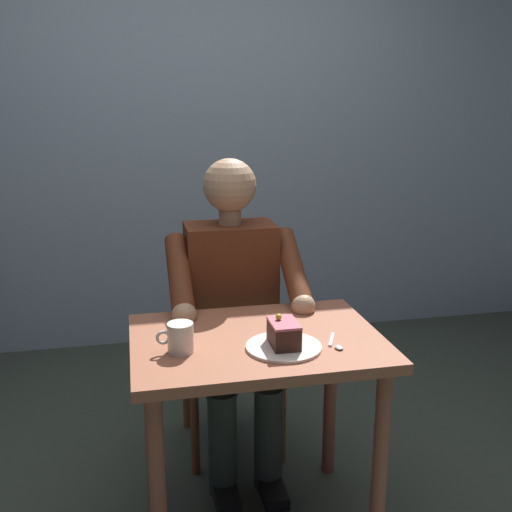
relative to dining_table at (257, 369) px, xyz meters
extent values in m
cube|color=#93A4B5|center=(0.00, -1.83, 0.90)|extent=(6.40, 0.12, 3.00)
cube|color=#96573C|center=(0.00, 0.00, 0.10)|extent=(0.82, 0.60, 0.04)
cylinder|color=brown|center=(-0.35, 0.24, -0.25)|extent=(0.05, 0.05, 0.70)
cylinder|color=brown|center=(0.35, 0.24, -0.25)|extent=(0.05, 0.05, 0.70)
cylinder|color=brown|center=(-0.35, -0.24, -0.25)|extent=(0.05, 0.05, 0.70)
cylinder|color=brown|center=(0.35, -0.24, -0.25)|extent=(0.05, 0.05, 0.70)
cube|color=brown|center=(0.00, -0.52, -0.16)|extent=(0.42, 0.42, 0.04)
cube|color=brown|center=(0.00, -0.71, 0.08)|extent=(0.38, 0.04, 0.45)
cylinder|color=brown|center=(-0.18, -0.34, -0.38)|extent=(0.04, 0.04, 0.44)
cylinder|color=brown|center=(0.18, -0.34, -0.38)|extent=(0.04, 0.04, 0.44)
cylinder|color=brown|center=(-0.18, -0.70, -0.38)|extent=(0.04, 0.04, 0.44)
cylinder|color=brown|center=(0.18, -0.70, -0.38)|extent=(0.04, 0.04, 0.44)
cube|color=#5D2B17|center=(0.00, -0.50, 0.13)|extent=(0.36, 0.22, 0.54)
sphere|color=tan|center=(0.00, -0.50, 0.55)|extent=(0.21, 0.21, 0.21)
cylinder|color=tan|center=(0.00, -0.50, 0.43)|extent=(0.09, 0.09, 0.06)
cylinder|color=#5D2B17|center=(-0.22, -0.36, 0.24)|extent=(0.08, 0.33, 0.26)
sphere|color=tan|center=(-0.22, -0.20, 0.14)|extent=(0.09, 0.09, 0.09)
cylinder|color=#5D2B17|center=(0.22, -0.36, 0.24)|extent=(0.08, 0.33, 0.26)
sphere|color=tan|center=(0.22, -0.20, 0.14)|extent=(0.09, 0.09, 0.09)
cylinder|color=#2D3630|center=(-0.09, -0.38, -0.16)|extent=(0.13, 0.38, 0.14)
cylinder|color=#2D3630|center=(0.09, -0.38, -0.16)|extent=(0.13, 0.38, 0.14)
cylinder|color=#2D3630|center=(-0.09, -0.20, -0.39)|extent=(0.11, 0.11, 0.42)
cube|color=black|center=(-0.09, -0.14, -0.58)|extent=(0.09, 0.22, 0.05)
cylinder|color=#2D3630|center=(0.09, -0.20, -0.39)|extent=(0.11, 0.11, 0.42)
cube|color=black|center=(0.09, -0.14, -0.58)|extent=(0.09, 0.22, 0.05)
cylinder|color=silver|center=(-0.06, 0.11, 0.12)|extent=(0.24, 0.24, 0.01)
cube|color=#3B2018|center=(-0.06, 0.11, 0.16)|extent=(0.08, 0.12, 0.07)
cube|color=#C96070|center=(-0.06, 0.11, 0.20)|extent=(0.08, 0.13, 0.01)
sphere|color=gold|center=(-0.05, 0.09, 0.22)|extent=(0.02, 0.02, 0.02)
cylinder|color=white|center=(0.26, 0.07, 0.16)|extent=(0.08, 0.08, 0.09)
torus|color=white|center=(0.31, 0.07, 0.17)|extent=(0.05, 0.01, 0.05)
cylinder|color=black|center=(0.26, 0.07, 0.20)|extent=(0.07, 0.07, 0.01)
cube|color=silver|center=(-0.23, 0.08, 0.12)|extent=(0.06, 0.10, 0.01)
ellipsoid|color=silver|center=(-0.23, 0.15, 0.12)|extent=(0.03, 0.04, 0.01)
camera|label=1|loc=(0.39, 1.78, 0.88)|focal=41.62mm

